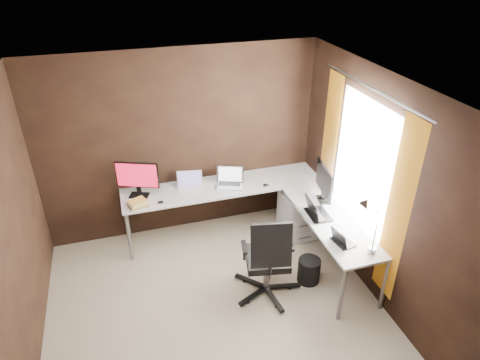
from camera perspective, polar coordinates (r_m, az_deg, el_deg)
name	(u,v)px	position (r m, az deg, el deg)	size (l,w,h in m)	color
room	(247,210)	(4.18, 0.90, -4.06)	(3.60, 3.60, 2.50)	#B1A589
desk	(261,202)	(5.42, 2.77, -2.98)	(2.65, 2.25, 0.73)	white
drawer_pedestal	(298,215)	(5.90, 7.71, -4.59)	(0.42, 0.50, 0.60)	white
monitor_left	(137,177)	(5.47, -13.53, 0.35)	(0.51, 0.25, 0.47)	black
monitor_right	(324,182)	(5.32, 11.15, -0.24)	(0.17, 0.57, 0.47)	black
laptop_white	(190,185)	(5.62, -6.69, -0.66)	(0.36, 0.29, 0.22)	white
laptop_silver	(230,181)	(5.66, -1.38, -0.15)	(0.42, 0.37, 0.24)	silver
laptop_black_big	(316,212)	(5.12, 10.11, -4.23)	(0.26, 0.35, 0.23)	black
laptop_black_small	(341,240)	(4.76, 13.38, -7.80)	(0.22, 0.28, 0.17)	black
book_stack	(138,203)	(5.38, -13.48, -3.05)	(0.27, 0.25, 0.07)	olive
mouse_left	(161,202)	(5.38, -10.55, -2.93)	(0.08, 0.05, 0.03)	black
mouse_corner	(266,185)	(5.65, 3.49, -0.68)	(0.09, 0.06, 0.03)	black
desk_lamp	(368,220)	(4.52, 16.70, -5.17)	(0.19, 0.23, 0.61)	slate
office_chair	(267,271)	(4.93, 3.63, -12.08)	(0.61, 0.63, 1.09)	black
wastebasket	(309,270)	(5.25, 9.17, -11.80)	(0.27, 0.27, 0.31)	black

